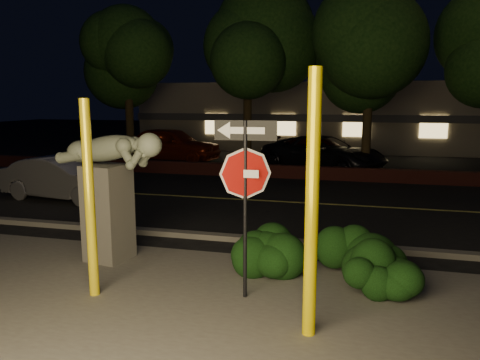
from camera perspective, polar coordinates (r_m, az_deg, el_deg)
name	(u,v)px	position (r m, az deg, el deg)	size (l,w,h in m)	color
ground	(294,184)	(17.03, 6.57, -0.55)	(90.00, 90.00, 0.00)	black
patio	(183,324)	(6.76, -6.99, -17.03)	(14.00, 6.00, 0.02)	#4C4944
road	(280,202)	(14.12, 4.89, -2.66)	(80.00, 8.00, 0.01)	black
lane_marking	(280,201)	(14.12, 4.89, -2.61)	(80.00, 0.12, 0.01)	#ADA745
curb	(248,239)	(10.22, 1.04, -7.22)	(80.00, 0.25, 0.12)	#4C4944
brick_wall	(299,172)	(18.26, 7.15, 0.94)	(40.00, 0.35, 0.50)	#471A17
parking_lot	(313,160)	(23.90, 8.89, 2.41)	(40.00, 12.00, 0.01)	black
building	(326,115)	(31.69, 10.42, 7.80)	(22.00, 10.20, 4.00)	#72685B
tree_far_a	(127,47)	(22.24, -13.64, 15.49)	(4.60, 4.60, 7.43)	black
tree_far_b	(248,26)	(20.58, 0.95, 18.23)	(5.20, 5.20, 8.41)	black
tree_far_c	(371,30)	(19.58, 15.72, 17.15)	(4.80, 4.80, 7.84)	black
yellow_pole_left	(90,200)	(7.48, -17.86, -2.37)	(0.15, 0.15, 3.07)	yellow
yellow_pole_right	(312,207)	(5.93, 8.76, -3.31)	(0.17, 0.17, 3.44)	#FFDF02
signpost	(245,174)	(6.95, 0.64, 0.73)	(0.93, 0.10, 2.75)	black
sculpture	(108,182)	(9.08, -15.76, -0.24)	(2.32, 1.00, 2.48)	#4C4944
hedge_center	(251,246)	(8.40, 1.31, -8.06)	(1.83, 0.86, 0.95)	black
hedge_right	(364,248)	(8.38, 14.86, -8.02)	(1.64, 0.88, 1.07)	black
hedge_far_right	(387,268)	(7.80, 17.43, -10.24)	(1.27, 0.80, 0.88)	black
silver_sedan	(64,178)	(15.29, -20.64, 0.21)	(1.40, 4.02, 1.33)	#BDBCC2
parked_car_red	(171,144)	(23.45, -8.45, 4.34)	(1.99, 4.95, 1.69)	maroon
parked_car_darkred	(320,151)	(21.99, 9.70, 3.49)	(1.88, 4.63, 1.34)	#3A0B06
parked_car_dark	(324,154)	(20.32, 10.19, 3.19)	(2.49, 5.40, 1.50)	black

